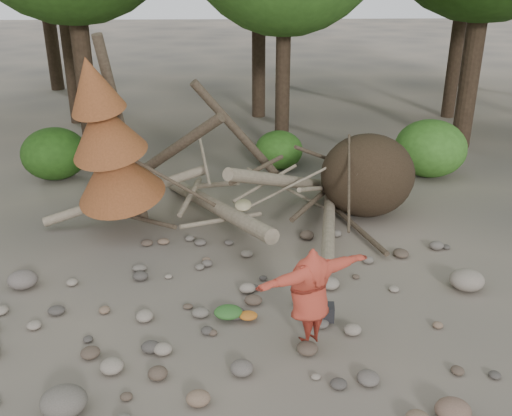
{
  "coord_description": "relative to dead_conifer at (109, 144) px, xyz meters",
  "views": [
    {
      "loc": [
        -0.54,
        -8.16,
        5.5
      ],
      "look_at": [
        -0.13,
        1.5,
        1.4
      ],
      "focal_mm": 40.0,
      "sensor_mm": 36.0,
      "label": 1
    }
  ],
  "objects": [
    {
      "name": "backpack",
      "position": [
        4.02,
        -3.51,
        -1.98
      ],
      "size": [
        0.43,
        0.31,
        0.27
      ],
      "primitive_type": "cube",
      "rotation": [
        0.0,
        0.0,
        -0.12
      ],
      "color": "black",
      "rests_on": "ground"
    },
    {
      "name": "bush_mid",
      "position": [
        3.92,
        4.43,
        -1.55
      ],
      "size": [
        1.4,
        1.4,
        1.12
      ],
      "primitive_type": "ellipsoid",
      "color": "#31661D",
      "rests_on": "ground"
    },
    {
      "name": "boulder_mid_right",
      "position": [
        6.84,
        -2.57,
        -1.92
      ],
      "size": [
        0.63,
        0.57,
        0.38
      ],
      "primitive_type": "ellipsoid",
      "color": "gray",
      "rests_on": "ground"
    },
    {
      "name": "deadfall_pile",
      "position": [
        5.13,
        0.87,
        -1.16
      ],
      "size": [
        8.55,
        5.24,
        3.3
      ],
      "color": "#332619",
      "rests_on": "ground"
    },
    {
      "name": "ground",
      "position": [
        3.12,
        -3.37,
        -2.11
      ],
      "size": [
        120.0,
        120.0,
        0.0
      ],
      "primitive_type": "plane",
      "color": "#514C44",
      "rests_on": "ground"
    },
    {
      "name": "dead_conifer",
      "position": [
        0.0,
        0.0,
        0.0
      ],
      "size": [
        2.06,
        2.16,
        4.35
      ],
      "color": "#4C3F30",
      "rests_on": "ground"
    },
    {
      "name": "boulder_front_left",
      "position": [
        0.27,
        -5.48,
        -1.92
      ],
      "size": [
        0.62,
        0.56,
        0.37
      ],
      "primitive_type": "ellipsoid",
      "color": "#625A51",
      "rests_on": "ground"
    },
    {
      "name": "boulder_front_right",
      "position": [
        5.4,
        -5.81,
        -1.97
      ],
      "size": [
        0.48,
        0.43,
        0.29
      ],
      "primitive_type": "ellipsoid",
      "color": "brown",
      "rests_on": "ground"
    },
    {
      "name": "bush_right",
      "position": [
        8.12,
        3.63,
        -1.31
      ],
      "size": [
        2.0,
        2.0,
        1.6
      ],
      "primitive_type": "ellipsoid",
      "color": "#3D7925",
      "rests_on": "ground"
    },
    {
      "name": "bush_left",
      "position": [
        -2.38,
        3.83,
        -1.39
      ],
      "size": [
        1.8,
        1.8,
        1.44
      ],
      "primitive_type": "ellipsoid",
      "color": "#255015",
      "rests_on": "ground"
    },
    {
      "name": "frisbee_thrower",
      "position": [
        3.71,
        -4.12,
        -1.22
      ],
      "size": [
        2.16,
        1.41,
        2.25
      ],
      "color": "#AC3727",
      "rests_on": "ground"
    },
    {
      "name": "cloth_green",
      "position": [
        2.45,
        -3.37,
        -2.02
      ],
      "size": [
        0.48,
        0.4,
        0.18
      ],
      "primitive_type": "ellipsoid",
      "color": "#2E5F26",
      "rests_on": "ground"
    },
    {
      "name": "cloth_orange",
      "position": [
        2.78,
        -3.44,
        -2.05
      ],
      "size": [
        0.32,
        0.26,
        0.12
      ],
      "primitive_type": "ellipsoid",
      "color": "#AF611E",
      "rests_on": "ground"
    },
    {
      "name": "boulder_mid_left",
      "position": [
        -1.36,
        -2.17,
        -1.95
      ],
      "size": [
        0.55,
        0.5,
        0.33
      ],
      "primitive_type": "ellipsoid",
      "color": "#685E58",
      "rests_on": "ground"
    }
  ]
}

